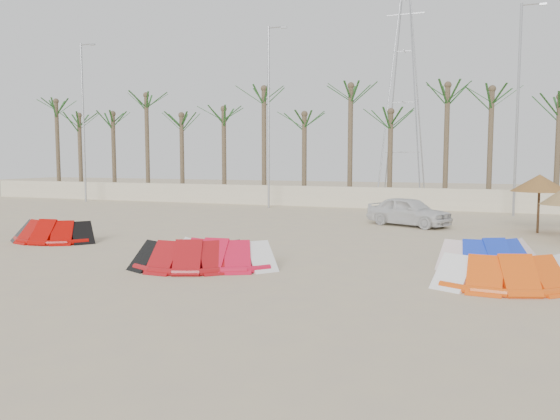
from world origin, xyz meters
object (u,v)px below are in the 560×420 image
at_px(kite_orange, 510,269).
at_px(kite_blue, 492,252).
at_px(kite_red_mid, 196,253).
at_px(parasol_left, 540,183).
at_px(car, 409,211).
at_px(kite_red_right, 224,252).
at_px(kite_red_left, 58,230).

xyz_separation_m(kite_orange, kite_blue, (-0.38, 2.42, -0.00)).
bearing_deg(kite_red_mid, kite_blue, 22.05).
height_order(parasol_left, car, parasol_left).
xyz_separation_m(kite_red_right, kite_orange, (7.48, 0.22, 0.00)).
bearing_deg(kite_red_mid, parasol_left, 49.63).
xyz_separation_m(kite_orange, parasol_left, (1.47, 10.56, 1.64)).
bearing_deg(kite_red_left, kite_orange, -6.97).
bearing_deg(car, kite_red_left, 154.03).
relative_size(kite_red_left, kite_red_mid, 0.94).
relative_size(kite_red_mid, kite_orange, 0.96).
xyz_separation_m(kite_red_right, kite_blue, (7.10, 2.64, -0.00)).
bearing_deg(car, kite_red_right, -172.57).
xyz_separation_m(kite_red_mid, kite_orange, (8.11, 0.71, 0.00)).
height_order(kite_red_left, kite_blue, same).
relative_size(kite_red_left, parasol_left, 1.40).
height_order(kite_blue, parasol_left, parasol_left).
distance_m(kite_orange, car, 11.77).
bearing_deg(kite_orange, car, 108.88).
xyz_separation_m(parasol_left, car, (-5.28, 0.58, -1.39)).
height_order(kite_red_right, car, car).
bearing_deg(kite_red_left, kite_blue, 2.07).
height_order(kite_red_left, kite_orange, same).
xyz_separation_m(kite_red_left, kite_red_mid, (7.26, -2.59, 0.00)).
relative_size(kite_red_right, car, 0.84).
relative_size(parasol_left, car, 0.62).
bearing_deg(car, kite_blue, -133.19).
xyz_separation_m(kite_red_left, kite_blue, (14.99, 0.54, -0.00)).
relative_size(kite_orange, car, 0.97).
xyz_separation_m(kite_red_mid, car, (4.30, 11.85, 0.24)).
bearing_deg(kite_orange, kite_red_left, 173.03).
relative_size(kite_orange, kite_blue, 1.10).
relative_size(kite_orange, parasol_left, 1.56).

